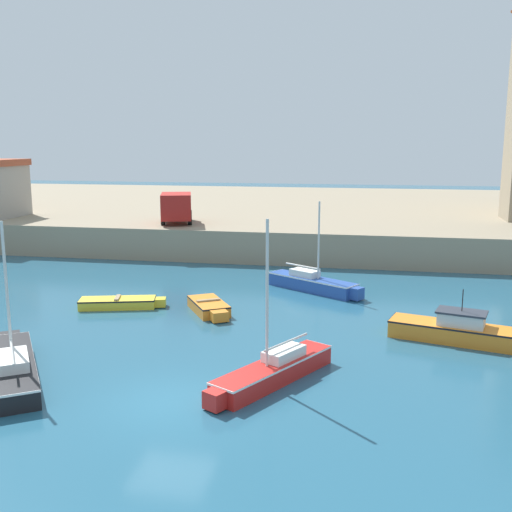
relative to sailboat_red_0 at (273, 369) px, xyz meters
name	(u,v)px	position (x,y,z in m)	size (l,w,h in m)	color
ground_plane	(170,402)	(-2.90, -2.24, -0.43)	(200.00, 200.00, 0.00)	#235670
quay_seawall	(309,214)	(-2.90, 39.09, 0.67)	(120.00, 40.00, 2.20)	gray
sailboat_red_0	(273,369)	(0.00, 0.00, 0.00)	(3.59, 5.55, 5.60)	red
motorboat_orange_1	(458,330)	(6.72, 5.51, 0.05)	(5.84, 2.77, 2.21)	orange
dinghy_orange_2	(209,307)	(-4.35, 7.68, -0.14)	(2.71, 3.48, 0.61)	orange
dinghy_yellow_3	(120,302)	(-8.89, 7.70, -0.17)	(4.27, 2.13, 0.55)	yellow
sailboat_black_5	(13,366)	(-8.86, -1.36, 0.00)	(4.72, 6.17, 5.40)	black
sailboat_blue_7	(313,283)	(0.09, 12.82, 0.03)	(5.44, 3.96, 4.93)	#284C9E
truck_on_quay	(176,207)	(-10.78, 22.36, 2.98)	(3.22, 4.71, 2.20)	#AD1E19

